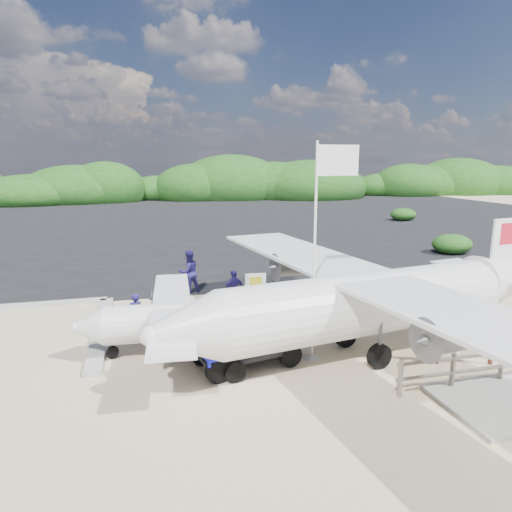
{
  "coord_description": "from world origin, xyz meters",
  "views": [
    {
      "loc": [
        -3.09,
        -14.16,
        5.77
      ],
      "look_at": [
        1.78,
        4.45,
        1.72
      ],
      "focal_mm": 32.0,
      "sensor_mm": 36.0,
      "label": 1
    }
  ],
  "objects_px": {
    "flagpole": "(312,358)",
    "aircraft_small": "(11,230)",
    "baggage_cart": "(246,365)",
    "signboard": "(463,364)",
    "aircraft_large": "(405,230)",
    "crew_c": "(234,290)",
    "crew_a": "(136,315)",
    "crew_b": "(189,272)"
  },
  "relations": [
    {
      "from": "flagpole",
      "to": "aircraft_small",
      "type": "distance_m",
      "value": 34.06
    },
    {
      "from": "flagpole",
      "to": "baggage_cart",
      "type": "bearing_deg",
      "value": 178.78
    },
    {
      "from": "baggage_cart",
      "to": "signboard",
      "type": "xyz_separation_m",
      "value": [
        6.11,
        -1.51,
        0.0
      ]
    },
    {
      "from": "flagpole",
      "to": "aircraft_large",
      "type": "xyz_separation_m",
      "value": [
        17.16,
        22.05,
        0.0
      ]
    },
    {
      "from": "flagpole",
      "to": "signboard",
      "type": "height_order",
      "value": "flagpole"
    },
    {
      "from": "crew_c",
      "to": "aircraft_small",
      "type": "distance_m",
      "value": 29.06
    },
    {
      "from": "flagpole",
      "to": "crew_c",
      "type": "bearing_deg",
      "value": 104.52
    },
    {
      "from": "flagpole",
      "to": "aircraft_small",
      "type": "bearing_deg",
      "value": 116.5
    },
    {
      "from": "crew_c",
      "to": "crew_a",
      "type": "bearing_deg",
      "value": 7.05
    },
    {
      "from": "aircraft_large",
      "to": "aircraft_small",
      "type": "height_order",
      "value": "aircraft_large"
    },
    {
      "from": "crew_a",
      "to": "aircraft_large",
      "type": "relative_size",
      "value": 0.09
    },
    {
      "from": "crew_a",
      "to": "aircraft_large",
      "type": "height_order",
      "value": "aircraft_large"
    },
    {
      "from": "baggage_cart",
      "to": "crew_c",
      "type": "xyz_separation_m",
      "value": [
        0.72,
        4.94,
        0.8
      ]
    },
    {
      "from": "flagpole",
      "to": "crew_c",
      "type": "xyz_separation_m",
      "value": [
        -1.29,
        4.98,
        0.8
      ]
    },
    {
      "from": "flagpole",
      "to": "aircraft_large",
      "type": "height_order",
      "value": "flagpole"
    },
    {
      "from": "crew_b",
      "to": "signboard",
      "type": "bearing_deg",
      "value": 106.88
    },
    {
      "from": "baggage_cart",
      "to": "crew_a",
      "type": "relative_size",
      "value": 2.06
    },
    {
      "from": "baggage_cart",
      "to": "crew_a",
      "type": "height_order",
      "value": "crew_a"
    },
    {
      "from": "signboard",
      "to": "crew_c",
      "type": "xyz_separation_m",
      "value": [
        -5.39,
        6.45,
        0.8
      ]
    },
    {
      "from": "baggage_cart",
      "to": "crew_c",
      "type": "relative_size",
      "value": 1.93
    },
    {
      "from": "flagpole",
      "to": "crew_c",
      "type": "height_order",
      "value": "flagpole"
    },
    {
      "from": "baggage_cart",
      "to": "aircraft_small",
      "type": "distance_m",
      "value": 33.18
    },
    {
      "from": "crew_b",
      "to": "crew_c",
      "type": "xyz_separation_m",
      "value": [
        1.45,
        -2.74,
        -0.17
      ]
    },
    {
      "from": "flagpole",
      "to": "crew_c",
      "type": "distance_m",
      "value": 5.21
    },
    {
      "from": "crew_b",
      "to": "crew_a",
      "type": "bearing_deg",
      "value": 43.94
    },
    {
      "from": "crew_b",
      "to": "aircraft_small",
      "type": "distance_m",
      "value": 25.96
    },
    {
      "from": "baggage_cart",
      "to": "aircraft_large",
      "type": "bearing_deg",
      "value": 37.25
    },
    {
      "from": "aircraft_small",
      "to": "crew_b",
      "type": "bearing_deg",
      "value": 123.19
    },
    {
      "from": "baggage_cart",
      "to": "aircraft_small",
      "type": "bearing_deg",
      "value": 101.74
    },
    {
      "from": "flagpole",
      "to": "crew_a",
      "type": "distance_m",
      "value": 5.95
    },
    {
      "from": "baggage_cart",
      "to": "aircraft_large",
      "type": "xyz_separation_m",
      "value": [
        19.16,
        22.01,
        0.0
      ]
    },
    {
      "from": "crew_b",
      "to": "aircraft_large",
      "type": "height_order",
      "value": "aircraft_large"
    },
    {
      "from": "crew_a",
      "to": "crew_c",
      "type": "height_order",
      "value": "crew_c"
    },
    {
      "from": "aircraft_large",
      "to": "crew_a",
      "type": "bearing_deg",
      "value": 31.85
    },
    {
      "from": "crew_c",
      "to": "aircraft_large",
      "type": "bearing_deg",
      "value": -157.08
    },
    {
      "from": "aircraft_small",
      "to": "crew_c",
      "type": "bearing_deg",
      "value": 123.1
    },
    {
      "from": "signboard",
      "to": "crew_c",
      "type": "height_order",
      "value": "crew_c"
    },
    {
      "from": "crew_a",
      "to": "crew_c",
      "type": "distance_m",
      "value": 4.2
    },
    {
      "from": "crew_b",
      "to": "aircraft_small",
      "type": "bearing_deg",
      "value": -81.07
    },
    {
      "from": "crew_b",
      "to": "aircraft_small",
      "type": "xyz_separation_m",
      "value": [
        -12.46,
        22.76,
        -0.97
      ]
    },
    {
      "from": "aircraft_large",
      "to": "aircraft_small",
      "type": "relative_size",
      "value": 2.59
    },
    {
      "from": "baggage_cart",
      "to": "aircraft_small",
      "type": "height_order",
      "value": "aircraft_small"
    }
  ]
}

